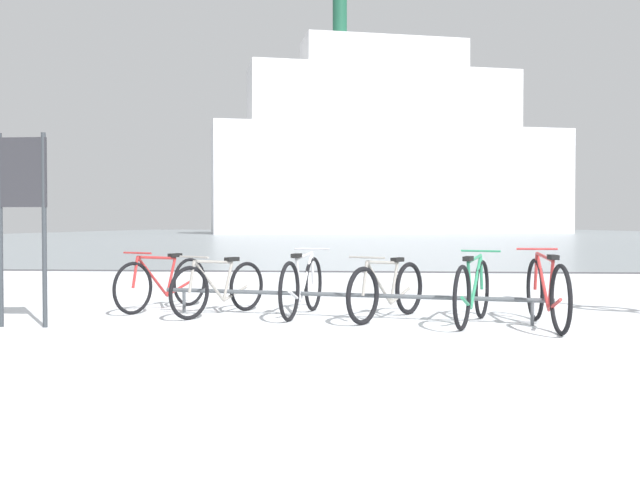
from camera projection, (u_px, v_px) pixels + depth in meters
The scene contains 10 objects.
ground at pixel (366, 237), 59.58m from camera, with size 80.00×132.00×0.08m.
bike_rack at pixel (346, 296), 8.04m from camera, with size 4.59×1.00×0.31m.
bicycle_0 at pixel (163, 283), 8.84m from camera, with size 0.80×1.54×0.77m.
bicycle_1 at pixel (219, 288), 8.33m from camera, with size 0.88×1.43×0.74m.
bicycle_2 at pixel (302, 286), 8.28m from camera, with size 0.50×1.65×0.81m.
bicycle_3 at pixel (387, 290), 7.96m from camera, with size 0.95×1.49×0.76m.
bicycle_4 at pixel (473, 291), 7.60m from camera, with size 0.70×1.61×0.81m.
bicycle_5 at pixel (547, 292), 7.36m from camera, with size 0.46×1.78×0.84m.
info_sign at pixel (22, 195), 7.35m from camera, with size 0.55×0.06×2.10m.
ferry_ship at pixel (389, 154), 77.23m from camera, with size 41.23×18.77×27.00m.
Camera 1 is at (0.17, -5.80, 1.12)m, focal length 38.29 mm.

